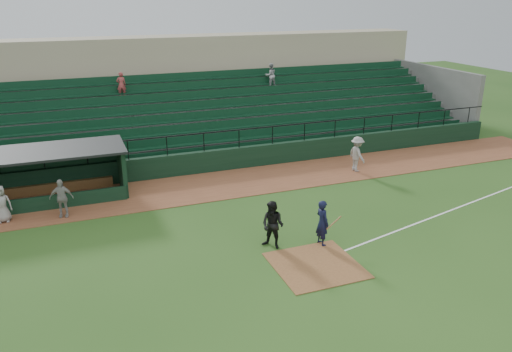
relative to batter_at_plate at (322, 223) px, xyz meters
name	(u,v)px	position (x,y,z in m)	size (l,w,h in m)	color
ground	(304,253)	(-0.95, -0.38, -0.92)	(90.00, 90.00, 0.00)	#2A4F19
warning_track	(235,183)	(-0.95, 7.62, -0.91)	(40.00, 4.00, 0.03)	brown
home_plate_dirt	(316,265)	(-0.95, -1.38, -0.91)	(3.00, 3.00, 0.03)	brown
foul_line	(451,210)	(7.05, 0.82, -0.92)	(18.00, 0.09, 0.01)	white
stadium_structure	(193,107)	(-0.96, 16.08, 1.38)	(38.00, 13.08, 6.40)	black
dugout	(27,172)	(-10.70, 9.18, 0.41)	(8.90, 3.20, 2.42)	black
batter_at_plate	(322,223)	(0.00, 0.00, 0.00)	(1.05, 0.73, 1.84)	black
umpire	(273,225)	(-1.87, 0.47, 0.02)	(0.92, 0.71, 1.88)	black
runner	(357,154)	(5.85, 6.97, 0.07)	(1.25, 0.72, 1.93)	#9C9692
dugout_player_a	(61,198)	(-9.31, 6.33, -0.03)	(1.01, 0.42, 1.72)	#9D9993
dugout_player_b	(2,204)	(-11.69, 6.69, -0.08)	(0.80, 0.52, 1.63)	#99948F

